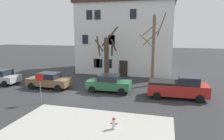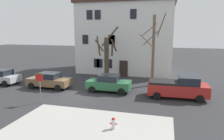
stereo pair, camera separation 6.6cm
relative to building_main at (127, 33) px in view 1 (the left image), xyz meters
name	(u,v)px [view 1 (the left image)]	position (x,y,z in m)	size (l,w,h in m)	color
ground_plane	(74,96)	(-2.28, -13.76, -5.68)	(120.00, 120.00, 0.00)	#2D2D30
sidewalk_slab	(84,136)	(1.44, -20.40, -5.62)	(10.06, 7.57, 0.12)	#A8A59E
building_main	(127,33)	(0.00, 0.00, 0.00)	(13.52, 8.68, 11.23)	white
tree_bare_near	(106,56)	(-1.14, -6.79, -2.69)	(2.73, 2.75, 6.47)	#4C3D2D
tree_bare_mid	(153,49)	(4.40, -7.86, -1.63)	(2.74, 2.83, 7.77)	brown
car_brown_sedan	(49,80)	(-6.00, -11.75, -4.86)	(4.53, 2.10, 1.63)	brown
car_green_sedan	(109,83)	(0.45, -11.43, -4.83)	(4.28, 2.06, 1.70)	#2D6B42
pickup_truck_red	(178,87)	(6.96, -11.74, -4.71)	(5.24, 2.34, 2.01)	#AD231E
fire_hydrant	(114,123)	(2.94, -19.27, -5.19)	(0.42, 0.22, 0.72)	silver
street_sign_pole	(40,82)	(-4.12, -16.13, -3.89)	(0.76, 0.07, 2.55)	slate
bicycle_leaning	(42,77)	(-8.79, -8.72, -5.32)	(1.75, 0.22, 1.03)	black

